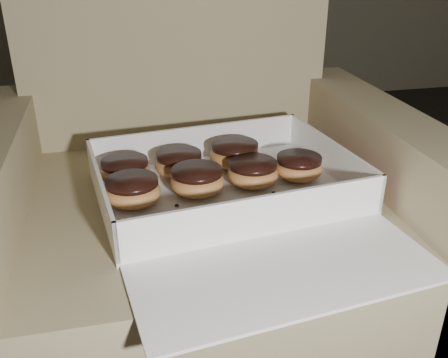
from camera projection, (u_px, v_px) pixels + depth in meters
armchair at (198, 229)px, 0.98m from camera, size 0.80×0.67×0.83m
bakery_box at (235, 197)px, 0.83m from camera, size 0.48×0.54×0.07m
donut_a at (253, 172)px, 0.87m from camera, size 0.09×0.09×0.05m
donut_b at (125, 170)px, 0.88m from camera, size 0.09×0.09×0.04m
donut_c at (179, 163)px, 0.91m from camera, size 0.09×0.09×0.04m
donut_d at (235, 154)px, 0.94m from camera, size 0.10×0.10×0.05m
donut_e at (197, 180)px, 0.84m from camera, size 0.09×0.09×0.05m
donut_f at (133, 191)px, 0.81m from camera, size 0.09×0.09×0.05m
donut_g at (299, 167)px, 0.90m from camera, size 0.09×0.09×0.04m
crumb_a at (120, 221)px, 0.77m from camera, size 0.01×0.01×0.00m
crumb_b at (274, 193)px, 0.85m from camera, size 0.01×0.01×0.00m
crumb_c at (181, 225)px, 0.76m from camera, size 0.01×0.01×0.00m
crumb_d at (177, 205)px, 0.81m from camera, size 0.01×0.01×0.00m
crumb_e at (364, 206)px, 0.81m from camera, size 0.01×0.01×0.00m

